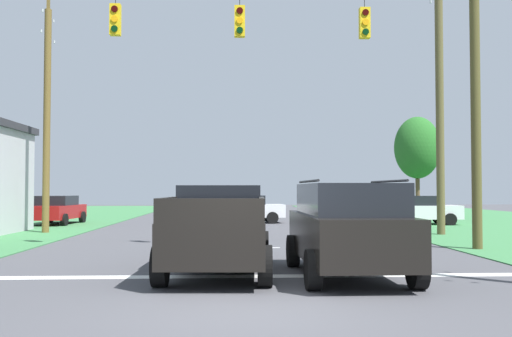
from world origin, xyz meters
TOP-DOWN VIEW (x-y plane):
  - ground_plane at (0.00, 0.00)m, footprint 120.00×120.00m
  - stop_bar_stripe at (0.00, 3.37)m, footprint 12.37×0.45m
  - lane_dash_0 at (0.00, 9.37)m, footprint 2.50×0.15m
  - lane_dash_1 at (0.00, 16.51)m, footprint 2.50×0.15m
  - lane_dash_2 at (0.00, 23.40)m, footprint 2.50×0.15m
  - overhead_signal_span at (-0.19, 8.46)m, footprint 15.25×0.31m
  - pickup_truck at (-0.59, 3.98)m, footprint 2.48×5.49m
  - suv_black at (2.16, 3.19)m, footprint 2.23×4.81m
  - distant_car_crossing_white at (0.47, 22.93)m, footprint 4.42×2.26m
  - distant_car_oncoming at (9.43, 20.79)m, footprint 4.36×2.13m
  - distant_car_far_parked at (-9.45, 21.83)m, footprint 2.24×4.41m
  - utility_pole_mid_right at (8.23, 14.12)m, footprint 0.33×1.95m
  - utility_pole_near_left at (-8.17, 15.89)m, footprint 0.29×1.86m
  - tree_roadside_right at (10.93, 25.23)m, footprint 2.74×2.74m

SIDE VIEW (x-z plane):
  - ground_plane at x=0.00m, z-range 0.00..0.00m
  - stop_bar_stripe at x=0.00m, z-range 0.00..0.01m
  - lane_dash_0 at x=0.00m, z-range 0.00..0.01m
  - lane_dash_1 at x=0.00m, z-range 0.00..0.01m
  - lane_dash_2 at x=0.00m, z-range 0.00..0.01m
  - distant_car_crossing_white at x=0.47m, z-range 0.03..1.55m
  - distant_car_oncoming at x=9.43m, z-range 0.03..1.55m
  - distant_car_far_parked at x=-9.45m, z-range 0.03..1.55m
  - pickup_truck at x=-0.59m, z-range -0.01..1.94m
  - suv_black at x=2.16m, z-range 0.03..2.09m
  - tree_roadside_right at x=10.93m, z-range 1.23..7.46m
  - overhead_signal_span at x=-0.19m, z-range 0.41..8.67m
  - utility_pole_near_left at x=-8.17m, z-range 0.00..10.13m
  - utility_pole_mid_right at x=8.23m, z-range -0.23..10.70m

